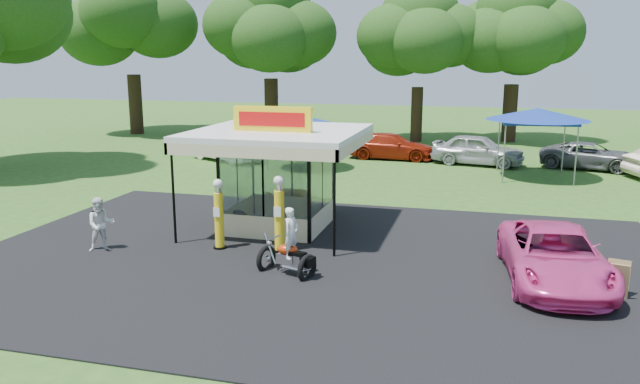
{
  "coord_description": "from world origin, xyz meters",
  "views": [
    {
      "loc": [
        4.66,
        -14.43,
        5.76
      ],
      "look_at": [
        -0.29,
        4.0,
        1.58
      ],
      "focal_mm": 35.0,
      "sensor_mm": 36.0,
      "label": 1
    }
  ],
  "objects_px": {
    "kiosk_car": "(298,201)",
    "spectator_west": "(101,224)",
    "gas_station_kiosk": "(279,177)",
    "bg_car_a": "(226,147)",
    "bg_car_c": "(478,150)",
    "tent_west": "(301,121)",
    "bg_car_b": "(391,146)",
    "pink_sedan": "(554,256)",
    "gas_pump_right": "(279,216)",
    "bg_car_d": "(590,156)",
    "gas_pump_left": "(219,216)",
    "tent_east": "(538,115)",
    "motorcycle": "(290,248)",
    "a_frame_sign": "(617,280)"
  },
  "relations": [
    {
      "from": "gas_station_kiosk",
      "to": "bg_car_a",
      "type": "distance_m",
      "value": 14.61
    },
    {
      "from": "bg_car_a",
      "to": "tent_east",
      "type": "bearing_deg",
      "value": -65.49
    },
    {
      "from": "bg_car_c",
      "to": "tent_west",
      "type": "relative_size",
      "value": 1.22
    },
    {
      "from": "a_frame_sign",
      "to": "tent_west",
      "type": "height_order",
      "value": "tent_west"
    },
    {
      "from": "kiosk_car",
      "to": "spectator_west",
      "type": "height_order",
      "value": "spectator_west"
    },
    {
      "from": "gas_pump_left",
      "to": "kiosk_car",
      "type": "height_order",
      "value": "gas_pump_left"
    },
    {
      "from": "kiosk_car",
      "to": "pink_sedan",
      "type": "xyz_separation_m",
      "value": [
        8.52,
        -5.28,
        0.24
      ]
    },
    {
      "from": "kiosk_car",
      "to": "spectator_west",
      "type": "bearing_deg",
      "value": 143.71
    },
    {
      "from": "gas_pump_left",
      "to": "gas_pump_right",
      "type": "distance_m",
      "value": 1.87
    },
    {
      "from": "gas_pump_left",
      "to": "bg_car_d",
      "type": "height_order",
      "value": "gas_pump_left"
    },
    {
      "from": "motorcycle",
      "to": "bg_car_b",
      "type": "distance_m",
      "value": 19.98
    },
    {
      "from": "spectator_west",
      "to": "bg_car_b",
      "type": "bearing_deg",
      "value": 36.03
    },
    {
      "from": "kiosk_car",
      "to": "tent_west",
      "type": "height_order",
      "value": "tent_west"
    },
    {
      "from": "bg_car_b",
      "to": "bg_car_d",
      "type": "height_order",
      "value": "bg_car_b"
    },
    {
      "from": "gas_station_kiosk",
      "to": "motorcycle",
      "type": "relative_size",
      "value": 2.76
    },
    {
      "from": "tent_west",
      "to": "pink_sedan",
      "type": "bearing_deg",
      "value": -52.25
    },
    {
      "from": "gas_station_kiosk",
      "to": "bg_car_b",
      "type": "distance_m",
      "value": 15.74
    },
    {
      "from": "motorcycle",
      "to": "bg_car_c",
      "type": "relative_size",
      "value": 0.4
    },
    {
      "from": "gas_pump_right",
      "to": "tent_east",
      "type": "distance_m",
      "value": 16.53
    },
    {
      "from": "tent_west",
      "to": "tent_east",
      "type": "xyz_separation_m",
      "value": [
        11.55,
        0.49,
        0.53
      ]
    },
    {
      "from": "spectator_west",
      "to": "bg_car_d",
      "type": "bearing_deg",
      "value": 11.84
    },
    {
      "from": "gas_pump_left",
      "to": "motorcycle",
      "type": "bearing_deg",
      "value": -30.99
    },
    {
      "from": "motorcycle",
      "to": "spectator_west",
      "type": "xyz_separation_m",
      "value": [
        -6.13,
        0.6,
        0.06
      ]
    },
    {
      "from": "kiosk_car",
      "to": "tent_east",
      "type": "relative_size",
      "value": 0.59
    },
    {
      "from": "gas_pump_right",
      "to": "tent_west",
      "type": "height_order",
      "value": "tent_west"
    },
    {
      "from": "bg_car_b",
      "to": "tent_east",
      "type": "bearing_deg",
      "value": -115.66
    },
    {
      "from": "bg_car_c",
      "to": "tent_east",
      "type": "xyz_separation_m",
      "value": [
        2.69,
        -3.04,
        2.21
      ]
    },
    {
      "from": "gas_station_kiosk",
      "to": "tent_east",
      "type": "xyz_separation_m",
      "value": [
        8.93,
        11.79,
        1.25
      ]
    },
    {
      "from": "bg_car_d",
      "to": "tent_east",
      "type": "xyz_separation_m",
      "value": [
        -2.98,
        -3.28,
        2.35
      ]
    },
    {
      "from": "bg_car_a",
      "to": "tent_west",
      "type": "height_order",
      "value": "tent_west"
    },
    {
      "from": "motorcycle",
      "to": "bg_car_b",
      "type": "xyz_separation_m",
      "value": [
        -0.32,
        19.98,
        -0.04
      ]
    },
    {
      "from": "bg_car_d",
      "to": "tent_west",
      "type": "relative_size",
      "value": 1.24
    },
    {
      "from": "kiosk_car",
      "to": "spectator_west",
      "type": "xyz_separation_m",
      "value": [
        -4.36,
        -5.94,
        0.34
      ]
    },
    {
      "from": "kiosk_car",
      "to": "bg_car_d",
      "type": "bearing_deg",
      "value": -42.79
    },
    {
      "from": "a_frame_sign",
      "to": "tent_east",
      "type": "bearing_deg",
      "value": 108.01
    },
    {
      "from": "gas_pump_right",
      "to": "bg_car_b",
      "type": "height_order",
      "value": "gas_pump_right"
    },
    {
      "from": "pink_sedan",
      "to": "tent_west",
      "type": "distance_m",
      "value": 18.27
    },
    {
      "from": "bg_car_b",
      "to": "bg_car_d",
      "type": "relative_size",
      "value": 1.01
    },
    {
      "from": "pink_sedan",
      "to": "gas_station_kiosk",
      "type": "bearing_deg",
      "value": 154.63
    },
    {
      "from": "motorcycle",
      "to": "tent_west",
      "type": "height_order",
      "value": "tent_west"
    },
    {
      "from": "kiosk_car",
      "to": "bg_car_c",
      "type": "height_order",
      "value": "bg_car_c"
    },
    {
      "from": "bg_car_d",
      "to": "motorcycle",
      "type": "bearing_deg",
      "value": 166.78
    },
    {
      "from": "gas_pump_left",
      "to": "tent_east",
      "type": "height_order",
      "value": "tent_east"
    },
    {
      "from": "pink_sedan",
      "to": "bg_car_a",
      "type": "bearing_deg",
      "value": 129.94
    },
    {
      "from": "bg_car_a",
      "to": "bg_car_d",
      "type": "distance_m",
      "value": 19.46
    },
    {
      "from": "a_frame_sign",
      "to": "pink_sedan",
      "type": "distance_m",
      "value": 1.59
    },
    {
      "from": "bg_car_b",
      "to": "bg_car_c",
      "type": "relative_size",
      "value": 1.03
    },
    {
      "from": "gas_pump_right",
      "to": "pink_sedan",
      "type": "distance_m",
      "value": 7.68
    },
    {
      "from": "gas_pump_left",
      "to": "bg_car_d",
      "type": "bearing_deg",
      "value": 53.99
    },
    {
      "from": "pink_sedan",
      "to": "bg_car_a",
      "type": "relative_size",
      "value": 1.12
    }
  ]
}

